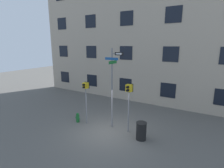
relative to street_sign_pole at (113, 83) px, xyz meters
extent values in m
plane|color=#595651|center=(0.11, -0.69, -2.97)|extent=(60.00, 60.00, 0.00)
cube|color=tan|center=(0.11, 5.86, 3.03)|extent=(24.00, 0.60, 12.01)
cube|color=black|center=(-9.89, 5.54, -1.47)|extent=(1.27, 0.03, 1.23)
cube|color=black|center=(-5.89, 5.54, -1.47)|extent=(1.27, 0.03, 1.23)
cube|color=black|center=(-1.89, 5.54, -1.47)|extent=(1.27, 0.03, 1.23)
cube|color=black|center=(2.11, 5.54, -1.47)|extent=(1.27, 0.03, 1.23)
cube|color=black|center=(6.11, 5.54, -1.47)|extent=(1.27, 0.03, 1.23)
cube|color=black|center=(-9.89, 5.54, 1.53)|extent=(1.27, 0.03, 1.23)
cube|color=black|center=(-5.89, 5.54, 1.53)|extent=(1.27, 0.03, 1.23)
cube|color=black|center=(-1.89, 5.54, 1.53)|extent=(1.27, 0.03, 1.23)
cube|color=black|center=(2.11, 5.54, 1.53)|extent=(1.27, 0.03, 1.23)
cube|color=black|center=(-9.89, 5.54, 4.54)|extent=(1.27, 0.03, 1.23)
cube|color=black|center=(-5.89, 5.54, 4.54)|extent=(1.27, 0.03, 1.23)
cube|color=black|center=(-1.89, 5.54, 4.54)|extent=(1.27, 0.03, 1.23)
cube|color=black|center=(2.11, 5.54, 4.54)|extent=(1.27, 0.03, 1.23)
cylinder|color=slate|center=(-0.05, 0.00, -0.43)|extent=(0.09, 0.09, 5.08)
cube|color=slate|center=(0.19, 0.00, 1.77)|extent=(0.49, 0.05, 0.05)
cube|color=#14478C|center=(-0.05, -0.06, 1.47)|extent=(0.90, 0.02, 0.15)
cube|color=#196B2D|center=(0.01, 0.00, 1.26)|extent=(0.02, 0.91, 0.19)
cube|color=black|center=(0.44, -0.01, 1.77)|extent=(0.56, 0.02, 0.18)
cube|color=white|center=(0.40, -0.02, 1.77)|extent=(0.32, 0.01, 0.07)
cone|color=white|center=(0.60, -0.02, 1.77)|extent=(0.10, 0.14, 0.14)
cylinder|color=slate|center=(-1.81, -0.44, -1.73)|extent=(0.08, 0.08, 2.48)
cube|color=gold|center=(-1.81, -0.44, -0.31)|extent=(0.35, 0.26, 0.36)
cube|color=black|center=(-1.81, -0.30, -0.31)|extent=(0.41, 0.02, 0.42)
cylinder|color=black|center=(-1.81, -0.63, -0.23)|extent=(0.13, 0.12, 0.13)
cylinder|color=black|center=(-1.81, -0.63, -0.39)|extent=(0.13, 0.12, 0.13)
cylinder|color=#EA4C14|center=(-1.81, -0.57, -0.23)|extent=(0.10, 0.01, 0.10)
cylinder|color=slate|center=(1.15, -0.08, -1.68)|extent=(0.08, 0.08, 2.59)
cube|color=gold|center=(1.15, -0.08, -0.18)|extent=(0.35, 0.26, 0.42)
cube|color=black|center=(1.15, 0.06, -0.18)|extent=(0.41, 0.02, 0.48)
cylinder|color=black|center=(1.15, -0.27, -0.08)|extent=(0.15, 0.12, 0.15)
cylinder|color=black|center=(1.15, -0.27, -0.27)|extent=(0.15, 0.12, 0.15)
cylinder|color=orange|center=(1.15, -0.21, -0.08)|extent=(0.12, 0.01, 0.12)
cylinder|color=#196028|center=(-2.47, -0.60, -2.72)|extent=(0.23, 0.23, 0.51)
sphere|color=#196028|center=(-2.47, -0.60, -2.40)|extent=(0.19, 0.19, 0.19)
cylinder|color=#196028|center=(-2.62, -0.60, -2.69)|extent=(0.08, 0.08, 0.08)
cylinder|color=#196028|center=(-2.32, -0.60, -2.69)|extent=(0.08, 0.08, 0.08)
cylinder|color=black|center=(2.16, -0.47, -2.48)|extent=(0.57, 0.57, 0.98)
cylinder|color=black|center=(2.16, -0.47, -1.97)|extent=(0.61, 0.61, 0.04)
camera|label=1|loc=(5.38, -9.04, 2.32)|focal=28.00mm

